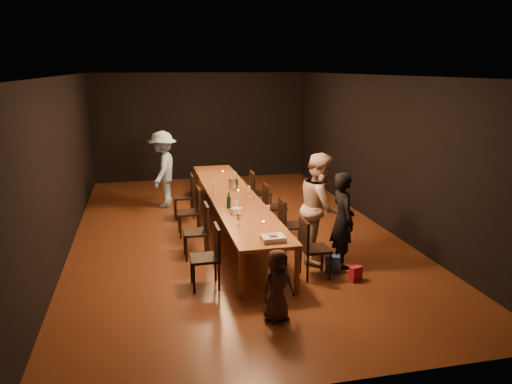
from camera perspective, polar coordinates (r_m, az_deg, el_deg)
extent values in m
plane|color=#422110|center=(9.85, -2.65, -4.56)|extent=(10.00, 10.00, 0.00)
cube|color=black|center=(14.38, -6.31, 7.44)|extent=(6.00, 0.04, 3.00)
cube|color=black|center=(4.79, 7.96, -6.21)|extent=(6.00, 0.04, 3.00)
cube|color=black|center=(9.44, -21.01, 3.09)|extent=(0.04, 10.00, 3.00)
cube|color=black|center=(10.43, 13.76, 4.59)|extent=(0.04, 10.00, 3.00)
cube|color=silver|center=(9.34, -2.86, 13.16)|extent=(6.00, 10.00, 0.04)
cube|color=brown|center=(9.65, -2.70, -0.48)|extent=(0.90, 6.00, 0.05)
cylinder|color=brown|center=(7.00, -1.64, -9.51)|extent=(0.08, 0.08, 0.70)
cylinder|color=brown|center=(7.18, 4.71, -8.91)|extent=(0.08, 0.08, 0.70)
cylinder|color=brown|center=(12.47, -6.86, 1.03)|extent=(0.08, 0.08, 0.70)
cylinder|color=brown|center=(12.58, -3.23, 1.22)|extent=(0.08, 0.08, 0.70)
imported|color=black|center=(8.09, 9.89, -3.18)|extent=(0.38, 0.57, 1.55)
imported|color=beige|center=(8.30, 7.38, -1.72)|extent=(0.97, 1.08, 1.81)
imported|color=#7EA6C3|center=(11.60, -10.58, 2.56)|extent=(0.93, 1.26, 1.75)
imported|color=#3E2B22|center=(6.42, 2.46, -10.58)|extent=(0.53, 0.44, 0.94)
cube|color=red|center=(7.79, 11.31, -9.14)|extent=(0.22, 0.17, 0.23)
cube|color=#214D92|center=(8.03, 8.75, -8.13)|extent=(0.26, 0.22, 0.27)
cube|color=white|center=(7.11, 1.96, -5.33)|extent=(0.34, 0.28, 0.08)
cube|color=black|center=(7.07, 2.02, -5.10)|extent=(0.12, 0.09, 0.00)
cube|color=red|center=(7.16, 1.83, -4.86)|extent=(0.17, 0.03, 0.00)
cylinder|color=silver|center=(8.36, -2.26, -2.20)|extent=(0.20, 0.20, 0.11)
cylinder|color=#BABABF|center=(10.07, -2.61, 0.94)|extent=(0.25, 0.25, 0.22)
cylinder|color=#B2B7B2|center=(7.88, 0.84, -3.53)|extent=(0.05, 0.05, 0.03)
cylinder|color=#B2B7B2|center=(9.86, -2.05, 0.09)|extent=(0.05, 0.05, 0.03)
cylinder|color=#B2B7B2|center=(11.69, -3.82, 2.30)|extent=(0.05, 0.05, 0.03)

